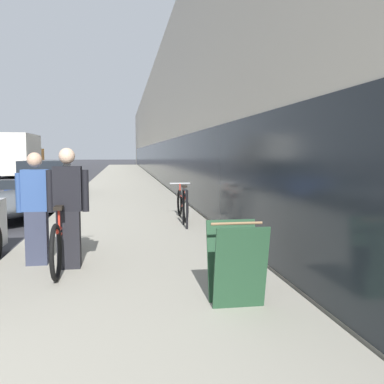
{
  "coord_description": "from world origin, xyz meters",
  "views": [
    {
      "loc": [
        5.31,
        -3.8,
        1.76
      ],
      "look_at": [
        8.19,
        13.97,
        0.11
      ],
      "focal_mm": 40.0,
      "sensor_mm": 36.0,
      "label": 1
    }
  ],
  "objects": [
    {
      "name": "parked_sedan_far",
      "position": [
        2.37,
        13.32,
        0.66
      ],
      "size": [
        1.97,
        4.57,
        1.47
      ],
      "color": "navy",
      "rests_on": "ground"
    },
    {
      "name": "sandwich_board_sign",
      "position": [
        6.5,
        0.56,
        0.58
      ],
      "size": [
        0.56,
        0.56,
        0.9
      ],
      "color": "#23472D",
      "rests_on": "sidewalk_slab"
    },
    {
      "name": "storefront_facade",
      "position": [
        12.35,
        29.0,
        3.73
      ],
      "size": [
        10.01,
        70.0,
        7.47
      ],
      "color": "beige",
      "rests_on": "ground"
    },
    {
      "name": "tandem_bicycle",
      "position": [
        4.45,
        2.71,
        0.52
      ],
      "size": [
        0.52,
        2.65,
        0.93
      ],
      "color": "black",
      "rests_on": "sidewalk_slab"
    },
    {
      "name": "sidewalk_slab",
      "position": [
        5.38,
        21.0,
        0.06
      ],
      "size": [
        3.87,
        70.0,
        0.13
      ],
      "color": "#A39E8E",
      "rests_on": "ground"
    },
    {
      "name": "moving_truck",
      "position": [
        -2.23,
        29.45,
        1.56
      ],
      "size": [
        2.49,
        7.12,
        3.1
      ],
      "color": "orange",
      "rests_on": "ground"
    },
    {
      "name": "bike_rack_hoop",
      "position": [
        6.65,
        5.43,
        0.64
      ],
      "size": [
        0.05,
        0.6,
        0.84
      ],
      "color": "black",
      "rests_on": "sidewalk_slab"
    },
    {
      "name": "person_bystander",
      "position": [
        4.06,
        2.65,
        0.95
      ],
      "size": [
        0.56,
        0.22,
        1.64
      ],
      "color": "#33384C",
      "rests_on": "sidewalk_slab"
    },
    {
      "name": "cruiser_bike_nearest",
      "position": [
        6.75,
        6.55,
        0.5
      ],
      "size": [
        0.52,
        1.73,
        0.87
      ],
      "color": "black",
      "rests_on": "sidewalk_slab"
    },
    {
      "name": "vintage_roadster_curbside",
      "position": [
        2.48,
        7.84,
        0.45
      ],
      "size": [
        1.76,
        3.88,
        1.03
      ],
      "color": "#4C5156",
      "rests_on": "ground"
    },
    {
      "name": "person_rider",
      "position": [
        4.54,
        2.37,
        0.98
      ],
      "size": [
        0.58,
        0.23,
        1.7
      ],
      "color": "black",
      "rests_on": "sidewalk_slab"
    }
  ]
}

